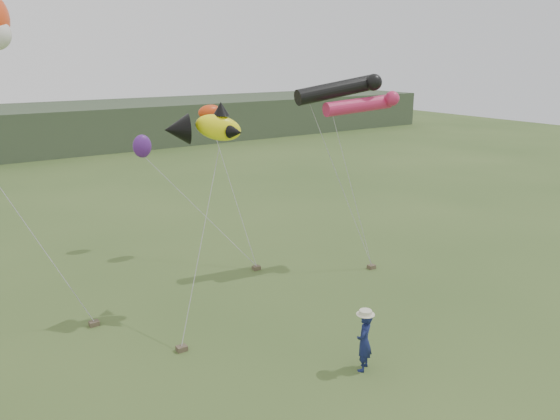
{
  "coord_description": "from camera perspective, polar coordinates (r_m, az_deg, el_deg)",
  "views": [
    {
      "loc": [
        -9.24,
        -10.21,
        8.63
      ],
      "look_at": [
        -0.27,
        3.0,
        4.09
      ],
      "focal_mm": 35.0,
      "sensor_mm": 36.0,
      "label": 1
    }
  ],
  "objects": [
    {
      "name": "ground",
      "position": [
        16.25,
        7.03,
        -16.35
      ],
      "size": [
        120.0,
        120.0,
        0.0
      ],
      "primitive_type": "plane",
      "color": "#385123",
      "rests_on": "ground"
    },
    {
      "name": "festival_attendant",
      "position": [
        15.95,
        8.79,
        -13.44
      ],
      "size": [
        0.76,
        0.7,
        1.75
      ],
      "primitive_type": "imported",
      "rotation": [
        0.0,
        0.0,
        3.72
      ],
      "color": "#141C4D",
      "rests_on": "ground"
    },
    {
      "name": "sandbag_anchors",
      "position": [
        19.31,
        -8.62,
        -10.62
      ],
      "size": [
        15.5,
        4.51,
        0.16
      ],
      "color": "brown",
      "rests_on": "ground"
    },
    {
      "name": "fish_kite",
      "position": [
        17.96,
        -8.01,
        8.55
      ],
      "size": [
        2.73,
        1.77,
        1.41
      ],
      "color": "#FFF711",
      "rests_on": "ground"
    },
    {
      "name": "tube_kites",
      "position": [
        22.3,
        7.52,
        11.82
      ],
      "size": [
        4.23,
        1.84,
        1.61
      ],
      "color": "black",
      "rests_on": "ground"
    },
    {
      "name": "misc_kites",
      "position": [
        24.57,
        -10.96,
        8.2
      ],
      "size": [
        3.27,
        2.91,
        2.41
      ],
      "color": "red",
      "rests_on": "ground"
    }
  ]
}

